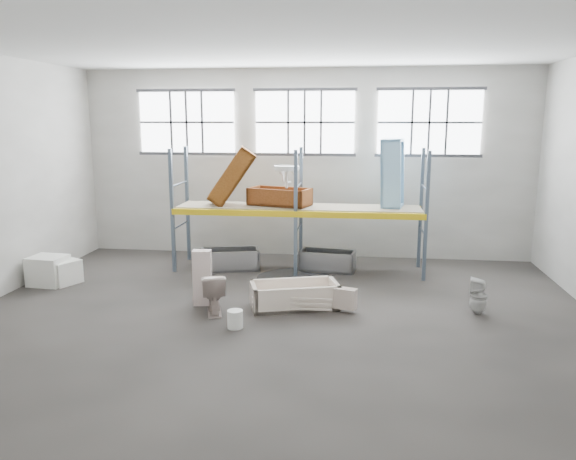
% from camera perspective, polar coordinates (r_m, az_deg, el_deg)
% --- Properties ---
extents(floor, '(12.00, 10.00, 0.10)m').
position_cam_1_polar(floor, '(10.55, -1.05, -9.37)').
color(floor, '#4E4843').
rests_on(floor, ground).
extents(ceiling, '(12.00, 10.00, 0.10)m').
position_cam_1_polar(ceiling, '(9.95, -1.17, 19.26)').
color(ceiling, silver).
rests_on(ceiling, ground).
extents(wall_back, '(12.00, 0.10, 5.00)m').
position_cam_1_polar(wall_back, '(14.92, 1.75, 6.84)').
color(wall_back, '#A4A098').
rests_on(wall_back, ground).
extents(wall_front, '(12.00, 0.10, 5.00)m').
position_cam_1_polar(wall_front, '(5.06, -9.52, -2.37)').
color(wall_front, '#A8A49B').
rests_on(wall_front, ground).
extents(window_left, '(2.60, 0.04, 1.60)m').
position_cam_1_polar(window_left, '(15.41, -10.41, 10.90)').
color(window_left, white).
rests_on(window_left, wall_back).
extents(window_mid, '(2.60, 0.04, 1.60)m').
position_cam_1_polar(window_mid, '(14.76, 1.74, 11.06)').
color(window_mid, white).
rests_on(window_mid, wall_back).
extents(window_right, '(2.60, 0.04, 1.60)m').
position_cam_1_polar(window_right, '(14.80, 14.39, 10.72)').
color(window_right, white).
rests_on(window_right, wall_back).
extents(rack_upright_la, '(0.08, 0.08, 3.00)m').
position_cam_1_polar(rack_upright_la, '(13.59, -11.88, 1.89)').
color(rack_upright_la, slate).
rests_on(rack_upright_la, floor).
extents(rack_upright_lb, '(0.08, 0.08, 3.00)m').
position_cam_1_polar(rack_upright_lb, '(14.71, -10.36, 2.67)').
color(rack_upright_lb, slate).
rests_on(rack_upright_lb, floor).
extents(rack_upright_ma, '(0.08, 0.08, 3.00)m').
position_cam_1_polar(rack_upright_ma, '(12.92, 0.79, 1.65)').
color(rack_upright_ma, slate).
rests_on(rack_upright_ma, floor).
extents(rack_upright_mb, '(0.08, 0.08, 3.00)m').
position_cam_1_polar(rack_upright_mb, '(14.10, 1.35, 2.48)').
color(rack_upright_mb, slate).
rests_on(rack_upright_mb, floor).
extents(rack_upright_ra, '(0.08, 0.08, 3.00)m').
position_cam_1_polar(rack_upright_ra, '(12.93, 14.12, 1.32)').
color(rack_upright_ra, slate).
rests_on(rack_upright_ra, floor).
extents(rack_upright_rb, '(0.08, 0.08, 3.00)m').
position_cam_1_polar(rack_upright_rb, '(14.11, 13.57, 2.17)').
color(rack_upright_rb, slate).
rests_on(rack_upright_rb, floor).
extents(rack_beam_front, '(6.00, 0.10, 0.14)m').
position_cam_1_polar(rack_beam_front, '(12.92, 0.79, 1.65)').
color(rack_beam_front, yellow).
rests_on(rack_beam_front, floor).
extents(rack_beam_back, '(6.00, 0.10, 0.14)m').
position_cam_1_polar(rack_beam_back, '(14.10, 1.35, 2.48)').
color(rack_beam_back, yellow).
rests_on(rack_beam_back, floor).
extents(shelf_deck, '(5.90, 1.10, 0.03)m').
position_cam_1_polar(shelf_deck, '(13.50, 1.09, 2.42)').
color(shelf_deck, gray).
rests_on(shelf_deck, floor).
extents(wet_patch, '(1.80, 1.80, 0.00)m').
position_cam_1_polar(wet_patch, '(13.07, 0.67, -4.98)').
color(wet_patch, black).
rests_on(wet_patch, floor).
extents(bathtub_beige, '(1.87, 1.28, 0.50)m').
position_cam_1_polar(bathtub_beige, '(11.04, 0.67, -6.74)').
color(bathtub_beige, '#EFDBC7').
rests_on(bathtub_beige, floor).
extents(cistern_spare, '(0.47, 0.33, 0.40)m').
position_cam_1_polar(cistern_spare, '(10.80, 5.95, -7.06)').
color(cistern_spare, beige).
rests_on(cistern_spare, bathtub_beige).
extents(sink_in_tub, '(0.47, 0.47, 0.14)m').
position_cam_1_polar(sink_in_tub, '(11.15, 0.58, -7.06)').
color(sink_in_tub, beige).
rests_on(sink_in_tub, bathtub_beige).
extents(toilet_beige, '(0.66, 0.89, 0.81)m').
position_cam_1_polar(toilet_beige, '(10.77, -7.70, -6.47)').
color(toilet_beige, '#C4AFA4').
rests_on(toilet_beige, floor).
extents(cistern_tall, '(0.39, 0.28, 1.13)m').
position_cam_1_polar(cistern_tall, '(11.24, -8.84, -4.89)').
color(cistern_tall, beige).
rests_on(cistern_tall, floor).
extents(toilet_white, '(0.39, 0.38, 0.71)m').
position_cam_1_polar(toilet_white, '(11.25, 19.08, -6.48)').
color(toilet_white, silver).
rests_on(toilet_white, floor).
extents(steel_tub_left, '(1.53, 0.99, 0.52)m').
position_cam_1_polar(steel_tub_left, '(13.83, -5.98, -3.01)').
color(steel_tub_left, '#A6A8AD').
rests_on(steel_tub_left, floor).
extents(steel_tub_right, '(1.42, 0.80, 0.49)m').
position_cam_1_polar(steel_tub_right, '(13.72, 4.11, -3.16)').
color(steel_tub_right, '#989A9F').
rests_on(steel_tub_right, floor).
extents(rust_tub_flat, '(1.63, 1.12, 0.42)m').
position_cam_1_polar(rust_tub_flat, '(13.55, -0.87, 3.48)').
color(rust_tub_flat, brown).
rests_on(rust_tub_flat, shelf_deck).
extents(rust_tub_tilted, '(1.34, 0.95, 1.49)m').
position_cam_1_polar(rust_tub_tilted, '(13.71, -5.84, 5.51)').
color(rust_tub_tilted, brown).
rests_on(rust_tub_tilted, shelf_deck).
extents(sink_on_shelf, '(0.71, 0.61, 0.55)m').
position_cam_1_polar(sink_on_shelf, '(13.28, -0.14, 4.52)').
color(sink_on_shelf, white).
rests_on(sink_on_shelf, rust_tub_flat).
extents(blue_tub_upright, '(0.66, 0.86, 1.68)m').
position_cam_1_polar(blue_tub_upright, '(13.57, 10.76, 5.74)').
color(blue_tub_upright, '#8DC2E7').
rests_on(blue_tub_upright, shelf_deck).
extents(bucket, '(0.34, 0.34, 0.33)m').
position_cam_1_polar(bucket, '(10.06, -5.49, -9.16)').
color(bucket, white).
rests_on(bucket, floor).
extents(carton_near, '(0.82, 0.72, 0.66)m').
position_cam_1_polar(carton_near, '(13.62, -23.54, -3.85)').
color(carton_near, white).
rests_on(carton_near, floor).
extents(carton_far, '(0.85, 0.85, 0.54)m').
position_cam_1_polar(carton_far, '(13.61, -22.29, -4.02)').
color(carton_far, white).
rests_on(carton_far, floor).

